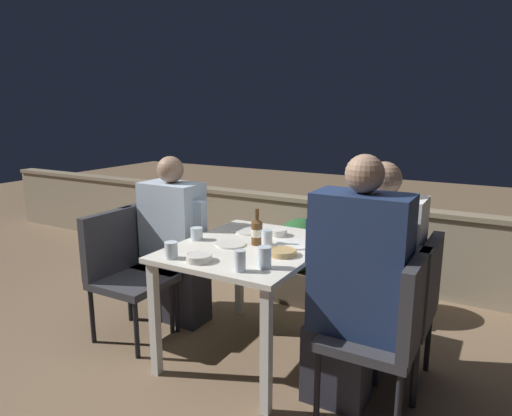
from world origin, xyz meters
TOP-DOWN VIEW (x-y plane):
  - ground_plane at (0.00, 0.00)m, footprint 16.00×16.00m
  - parapet_wall at (0.00, 1.56)m, footprint 9.00×0.18m
  - dining_table at (0.00, 0.00)m, footprint 0.84×1.04m
  - planter_hedge at (0.21, 0.96)m, footprint 1.01×0.47m
  - chair_left_near at (-0.90, -0.20)m, footprint 0.47×0.46m
  - chair_left_far at (-0.92, 0.17)m, footprint 0.47×0.46m
  - person_blue_shirt at (-0.72, 0.17)m, footprint 0.50×0.26m
  - chair_right_near at (0.92, -0.18)m, footprint 0.47×0.46m
  - person_navy_jumper at (0.72, -0.18)m, footprint 0.52×0.26m
  - chair_right_far at (0.93, 0.16)m, footprint 0.47×0.46m
  - person_white_polo at (0.73, 0.16)m, footprint 0.51×0.26m
  - beer_bottle at (0.03, 0.03)m, footprint 0.07×0.07m
  - plate_0 at (-0.10, -0.06)m, footprint 0.18×0.18m
  - plate_1 at (-0.15, 0.27)m, footprint 0.21×0.21m
  - plate_2 at (0.24, 0.14)m, footprint 0.23×0.23m
  - bowl_0 at (0.26, -0.08)m, footprint 0.16×0.16m
  - bowl_1 at (0.05, 0.28)m, footprint 0.12×0.12m
  - bowl_2 at (-0.09, -0.40)m, footprint 0.15×0.15m
  - glass_cup_0 at (0.19, -0.42)m, footprint 0.06×0.06m
  - glass_cup_1 at (-0.36, -0.06)m, footprint 0.08×0.08m
  - glass_cup_2 at (0.27, -0.31)m, footprint 0.07×0.07m
  - glass_cup_3 at (0.13, -0.02)m, footprint 0.07×0.07m
  - glass_cup_4 at (-0.26, -0.43)m, footprint 0.07×0.07m

SIDE VIEW (x-z plane):
  - ground_plane at x=0.00m, z-range 0.00..0.00m
  - parapet_wall at x=0.00m, z-range 0.01..0.74m
  - planter_hedge at x=0.21m, z-range 0.04..0.73m
  - chair_left_near at x=-0.90m, z-range 0.08..0.95m
  - chair_left_far at x=-0.92m, z-range 0.08..0.95m
  - chair_right_near at x=0.92m, z-range 0.08..0.95m
  - chair_right_far at x=0.93m, z-range 0.08..0.95m
  - person_blue_shirt at x=-0.72m, z-range 0.00..1.23m
  - person_white_polo at x=0.73m, z-range 0.00..1.28m
  - dining_table at x=0.00m, z-range 0.27..1.01m
  - person_navy_jumper at x=0.72m, z-range 0.00..1.35m
  - plate_0 at x=-0.10m, z-range 0.73..0.74m
  - plate_1 at x=-0.15m, z-range 0.73..0.74m
  - plate_2 at x=0.24m, z-range 0.73..0.74m
  - bowl_0 at x=0.26m, z-range 0.74..0.77m
  - bowl_2 at x=-0.09m, z-range 0.74..0.78m
  - bowl_1 at x=0.05m, z-range 0.74..0.78m
  - glass_cup_1 at x=-0.36m, z-range 0.73..0.81m
  - glass_cup_4 at x=-0.26m, z-range 0.73..0.83m
  - glass_cup_0 at x=0.19m, z-range 0.73..0.85m
  - glass_cup_2 at x=0.27m, z-range 0.73..0.85m
  - glass_cup_3 at x=0.13m, z-range 0.73..0.85m
  - beer_bottle at x=0.03m, z-range 0.71..0.93m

